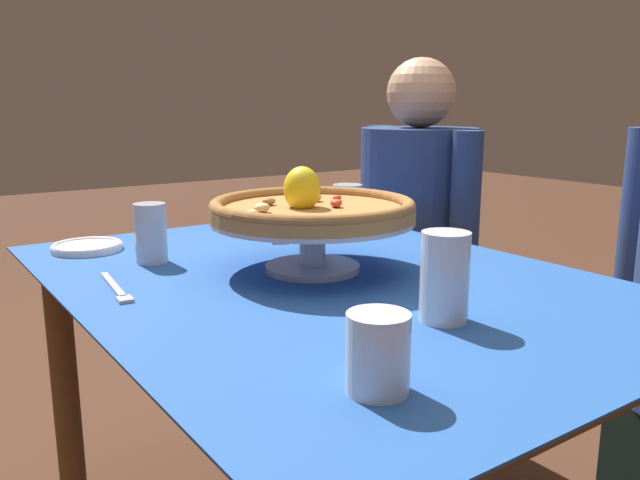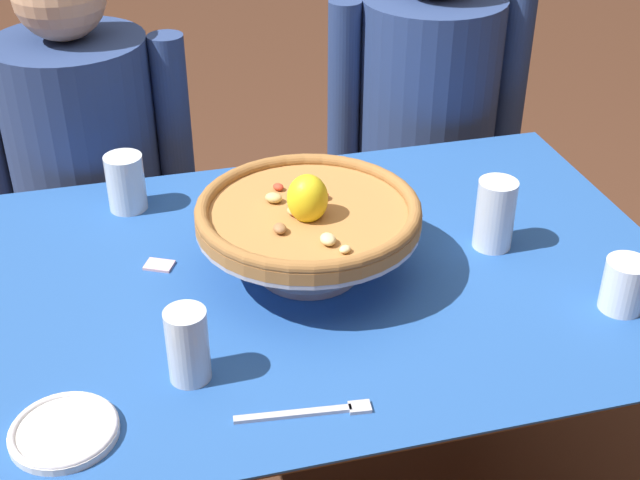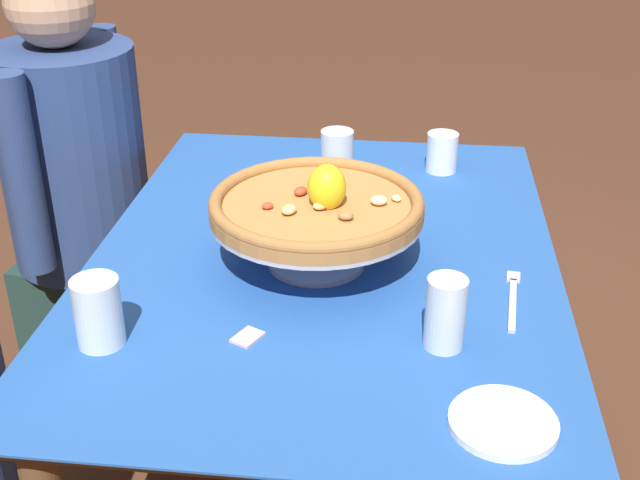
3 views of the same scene
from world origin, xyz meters
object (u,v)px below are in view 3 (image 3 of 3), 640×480
Objects in this scene: water_glass_back_left at (99,316)px; side_plate at (503,421)px; pizza at (317,204)px; sugar_packet at (248,337)px; water_glass_front_right at (442,155)px; water_glass_front_left at (445,318)px; diner_right at (80,204)px; dinner_fork at (513,297)px; water_glass_side_right at (337,164)px; pizza_stand at (316,229)px.

water_glass_back_left reaches higher than side_plate.
pizza is 7.79× the size of sugar_packet.
water_glass_front_right is 0.91m from side_plate.
water_glass_front_right is 0.80m from sugar_packet.
pizza is at bearing 43.72° from water_glass_front_left.
side_plate is at bearing -132.79° from diner_right.
pizza is at bearing 153.76° from water_glass_front_right.
diner_right is (0.71, 0.89, -0.19)m from water_glass_front_left.
dinner_fork is at bearing -38.20° from water_glass_front_left.
side_plate reaches higher than dinner_fork.
water_glass_front_left is 0.61× the size of dinner_fork.
pizza is 0.38m from dinner_fork.
water_glass_side_right reaches higher than side_plate.
water_glass_back_left is at bearing 107.71° from dinner_fork.
dinner_fork reaches higher than sugar_packet.
diner_right is (0.90, 0.97, -0.14)m from side_plate.
pizza is 0.36m from water_glass_side_right.
pizza_stand is at bearing 153.61° from water_glass_front_right.
sugar_packet is (0.17, 0.39, -0.01)m from side_plate.
diner_right is at bearing 54.45° from pizza.
water_glass_side_right reaches higher than water_glass_back_left.
water_glass_front_left reaches higher than sugar_packet.
pizza is at bearing -46.42° from water_glass_back_left.
diner_right reaches higher than dinner_fork.
diner_right reaches higher than water_glass_front_right.
water_glass_back_left is at bearing 99.45° from sugar_packet.
water_glass_back_left is 1.25× the size of water_glass_front_right.
pizza is at bearing 76.71° from dinner_fork.
water_glass_back_left is (-0.30, 0.31, -0.02)m from pizza_stand.
water_glass_back_left is 0.95m from water_glass_front_right.
water_glass_front_left is 0.80× the size of side_plate.
water_glass_front_left is 0.10× the size of diner_right.
dinner_fork is (-0.43, -0.35, -0.05)m from water_glass_side_right.
pizza_stand is 1.96× the size of dinner_fork.
sugar_packet is at bearing 172.08° from water_glass_side_right.
water_glass_side_right is at bearing -0.41° from pizza.
water_glass_front_right is at bearing -26.24° from pizza.
side_plate is 3.03× the size of sugar_packet.
side_plate is at bearing 172.61° from dinner_fork.
water_glass_front_left is at bearing 179.46° from water_glass_front_right.
dinner_fork is (-0.08, -0.35, -0.07)m from pizza_stand.
diner_right is at bearing 24.69° from water_glass_back_left.
water_glass_front_left reaches higher than side_plate.
dinner_fork is at bearing -72.29° from water_glass_back_left.
diner_right reaches higher than sugar_packet.
pizza reaches higher than water_glass_side_right.
water_glass_front_left is 0.90× the size of water_glass_side_right.
pizza_stand reaches higher than side_plate.
dinner_fork is 1.17m from diner_right.
water_glass_front_right is 1.83× the size of sugar_packet.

